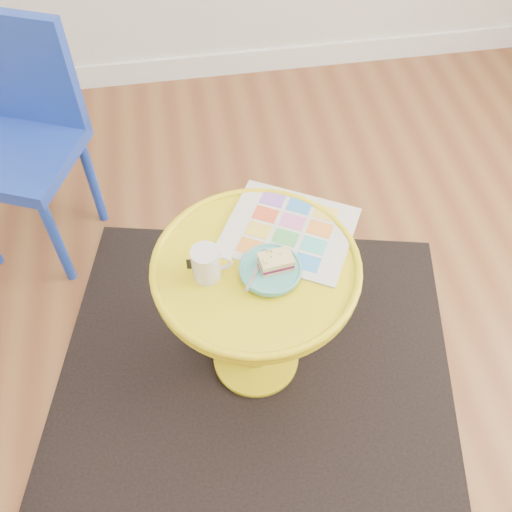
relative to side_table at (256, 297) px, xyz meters
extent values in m
plane|color=brown|center=(-0.05, -0.34, -0.38)|extent=(4.00, 4.00, 0.00)
cube|color=white|center=(-0.05, 1.65, -0.32)|extent=(4.00, 0.02, 0.12)
cube|color=black|center=(0.00, 0.00, -0.38)|extent=(1.51, 1.36, 0.01)
cylinder|color=yellow|center=(0.00, 0.00, -0.37)|extent=(0.29, 0.29, 0.02)
cylinder|color=yellow|center=(0.00, 0.00, -0.12)|extent=(0.09, 0.09, 0.48)
cylinder|color=yellow|center=(0.00, 0.00, 0.14)|extent=(0.56, 0.56, 0.03)
cylinder|color=#1A39AB|center=(-0.63, 0.46, -0.18)|extent=(0.04, 0.04, 0.40)
cylinder|color=#1A39AB|center=(-0.79, 0.86, -0.18)|extent=(0.04, 0.04, 0.40)
cylinder|color=#1A39AB|center=(-0.51, 0.74, -0.18)|extent=(0.04, 0.04, 0.40)
cube|color=#1A39AB|center=(-0.71, 0.66, 0.06)|extent=(0.50, 0.50, 0.05)
cube|color=#1A39AB|center=(-0.64, 0.82, 0.28)|extent=(0.37, 0.19, 0.40)
cube|color=silver|center=(0.11, 0.10, 0.15)|extent=(0.44, 0.42, 0.01)
cylinder|color=silver|center=(-0.13, -0.01, 0.20)|extent=(0.07, 0.07, 0.10)
torus|color=silver|center=(-0.09, -0.02, 0.20)|extent=(0.06, 0.02, 0.06)
cylinder|color=#D1B78C|center=(-0.13, -0.01, 0.24)|extent=(0.07, 0.07, 0.01)
cylinder|color=#51ACA3|center=(0.03, -0.03, 0.16)|extent=(0.06, 0.06, 0.01)
cylinder|color=#51ACA3|center=(0.03, -0.03, 0.17)|extent=(0.16, 0.16, 0.01)
cube|color=#D3BC8C|center=(0.05, -0.03, 0.18)|extent=(0.09, 0.07, 0.01)
cube|color=maroon|center=(0.05, -0.03, 0.19)|extent=(0.09, 0.07, 0.01)
cube|color=#EADB8C|center=(0.05, -0.03, 0.21)|extent=(0.09, 0.07, 0.02)
cube|color=silver|center=(-0.01, -0.05, 0.18)|extent=(0.07, 0.10, 0.00)
cube|color=silver|center=(0.02, 0.01, 0.18)|extent=(0.03, 0.04, 0.00)
camera|label=1|loc=(-0.15, -0.90, 1.37)|focal=40.00mm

